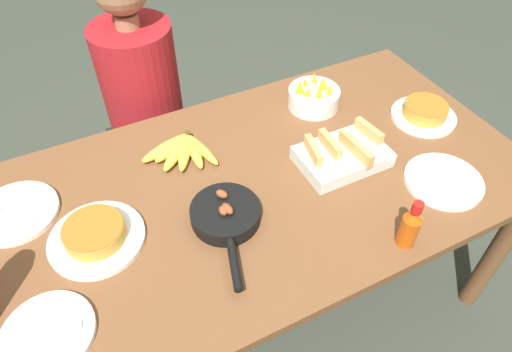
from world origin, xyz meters
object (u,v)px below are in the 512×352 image
empty_plate_near_front (16,213)px  empty_plate_far_left (48,334)px  frittata_plate_center (424,113)px  hot_sauce_bottle (410,226)px  banana_bunch (182,150)px  melon_tray (342,155)px  empty_plate_far_right (444,181)px  fruit_bowl_mango (314,97)px  frittata_plate_side (96,235)px  person_figure (150,129)px  skillet (226,216)px

empty_plate_near_front → empty_plate_far_left: size_ratio=1.09×
frittata_plate_center → hot_sauce_bottle: size_ratio=1.42×
banana_bunch → melon_tray: 0.53m
melon_tray → empty_plate_far_right: 0.33m
frittata_plate_center → fruit_bowl_mango: fruit_bowl_mango is taller
empty_plate_near_front → empty_plate_far_right: (1.23, -0.47, 0.00)m
melon_tray → empty_plate_near_front: (-0.99, 0.24, -0.02)m
frittata_plate_side → fruit_bowl_mango: fruit_bowl_mango is taller
empty_plate_far_right → empty_plate_far_left: bearing=178.1°
frittata_plate_side → hot_sauce_bottle: 0.87m
banana_bunch → fruit_bowl_mango: fruit_bowl_mango is taller
frittata_plate_side → empty_plate_near_front: (-0.19, 0.20, -0.02)m
frittata_plate_side → fruit_bowl_mango: 0.91m
empty_plate_near_front → person_figure: (0.52, 0.48, -0.23)m
empty_plate_near_front → empty_plate_far_left: 0.43m
hot_sauce_bottle → fruit_bowl_mango: bearing=81.3°
empty_plate_near_front → fruit_bowl_mango: 1.07m
frittata_plate_side → hot_sauce_bottle: bearing=-27.0°
banana_bunch → hot_sauce_bottle: (0.43, -0.62, 0.05)m
frittata_plate_center → fruit_bowl_mango: 0.41m
banana_bunch → hot_sauce_bottle: hot_sauce_bottle is taller
empty_plate_near_front → hot_sauce_bottle: bearing=-31.7°
skillet → hot_sauce_bottle: bearing=71.8°
empty_plate_far_left → melon_tray: bearing=10.9°
banana_bunch → skillet: size_ratio=0.67×
melon_tray → empty_plate_far_left: size_ratio=1.27×
melon_tray → skillet: size_ratio=0.81×
banana_bunch → melon_tray: size_ratio=0.83×
skillet → frittata_plate_center: (0.84, 0.12, -0.00)m
fruit_bowl_mango → skillet: bearing=-145.1°
empty_plate_far_left → person_figure: person_figure is taller
banana_bunch → melon_tray: (0.46, -0.27, 0.01)m
fruit_bowl_mango → empty_plate_far_right: bearing=-73.4°
banana_bunch → frittata_plate_center: bearing=-14.1°
frittata_plate_side → empty_plate_near_front: 0.28m
frittata_plate_center → hot_sauce_bottle: (-0.42, -0.41, 0.05)m
empty_plate_far_left → skillet: bearing=13.6°
empty_plate_far_right → frittata_plate_center: bearing=60.0°
melon_tray → frittata_plate_side: bearing=177.0°
empty_plate_far_left → fruit_bowl_mango: bearing=25.1°
frittata_plate_center → hot_sauce_bottle: hot_sauce_bottle is taller
melon_tray → empty_plate_far_left: (-0.97, -0.19, -0.02)m
hot_sauce_bottle → frittata_plate_center: bearing=44.1°
frittata_plate_side → person_figure: size_ratio=0.22×
frittata_plate_center → empty_plate_far_right: frittata_plate_center is taller
melon_tray → skillet: (-0.44, -0.06, -0.00)m
hot_sauce_bottle → person_figure: bearing=112.4°
melon_tray → banana_bunch: bearing=149.3°
melon_tray → frittata_plate_center: bearing=8.2°
melon_tray → empty_plate_far_right: (0.23, -0.23, -0.02)m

